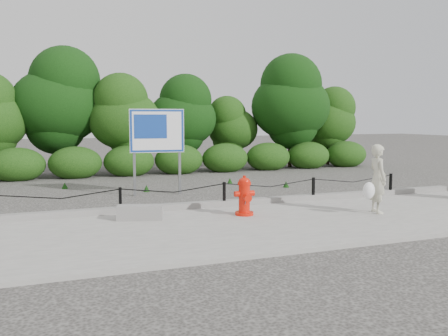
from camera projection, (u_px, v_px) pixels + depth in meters
ground at (224, 210)px, 11.56m from camera, size 90.00×90.00×0.00m
sidewalk at (259, 225)px, 9.70m from camera, size 14.00×4.00×0.08m
curb at (223, 203)px, 11.59m from camera, size 14.00×0.22×0.14m
chain_barrier at (224, 191)px, 11.51m from camera, size 10.06×0.06×0.60m
treeline at (149, 109)px, 19.61m from camera, size 20.18×3.97×4.99m
fire_hydrant at (244, 196)px, 10.49m from camera, size 0.46×0.47×0.88m
pedestrian at (377, 179)px, 10.69m from camera, size 0.73×0.63×1.56m
concrete_block at (140, 212)px, 10.04m from camera, size 1.01×0.60×0.30m
advertising_sign at (157, 135)px, 13.54m from camera, size 1.55×0.27×2.48m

